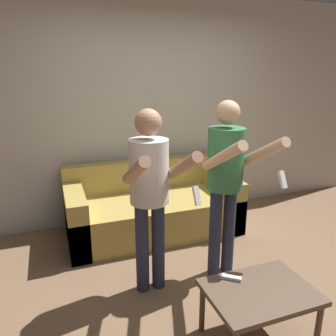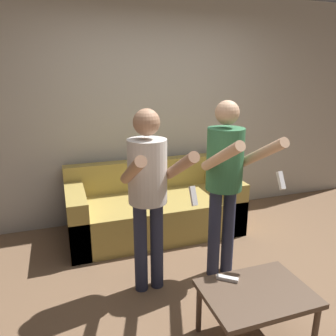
{
  "view_description": "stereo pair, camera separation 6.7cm",
  "coord_description": "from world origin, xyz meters",
  "px_view_note": "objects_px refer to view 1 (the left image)",
  "views": [
    {
      "loc": [
        -1.19,
        -1.97,
        1.8
      ],
      "look_at": [
        -0.15,
        0.87,
        0.91
      ],
      "focal_mm": 35.0,
      "sensor_mm": 36.0,
      "label": 1
    },
    {
      "loc": [
        -1.13,
        -1.99,
        1.8
      ],
      "look_at": [
        -0.15,
        0.87,
        0.91
      ],
      "focal_mm": 35.0,
      "sensor_mm": 36.0,
      "label": 2
    }
  ],
  "objects_px": {
    "coffee_table": "(260,296)",
    "remote_on_table": "(230,278)",
    "person_standing_right": "(226,172)",
    "couch": "(152,209)",
    "person_standing_left": "(150,185)"
  },
  "relations": [
    {
      "from": "couch",
      "to": "person_standing_right",
      "type": "height_order",
      "value": "person_standing_right"
    },
    {
      "from": "person_standing_right",
      "to": "coffee_table",
      "type": "height_order",
      "value": "person_standing_right"
    },
    {
      "from": "person_standing_left",
      "to": "couch",
      "type": "bearing_deg",
      "value": 72.14
    },
    {
      "from": "coffee_table",
      "to": "remote_on_table",
      "type": "height_order",
      "value": "remote_on_table"
    },
    {
      "from": "couch",
      "to": "person_standing_right",
      "type": "bearing_deg",
      "value": -72.13
    },
    {
      "from": "coffee_table",
      "to": "remote_on_table",
      "type": "distance_m",
      "value": 0.22
    },
    {
      "from": "couch",
      "to": "person_standing_left",
      "type": "height_order",
      "value": "person_standing_left"
    },
    {
      "from": "remote_on_table",
      "to": "coffee_table",
      "type": "bearing_deg",
      "value": -52.81
    },
    {
      "from": "couch",
      "to": "coffee_table",
      "type": "height_order",
      "value": "couch"
    },
    {
      "from": "coffee_table",
      "to": "person_standing_right",
      "type": "bearing_deg",
      "value": 78.27
    },
    {
      "from": "coffee_table",
      "to": "couch",
      "type": "bearing_deg",
      "value": 95.41
    },
    {
      "from": "couch",
      "to": "remote_on_table",
      "type": "bearing_deg",
      "value": -88.41
    },
    {
      "from": "couch",
      "to": "person_standing_right",
      "type": "xyz_separation_m",
      "value": [
        0.34,
        -1.05,
        0.71
      ]
    },
    {
      "from": "coffee_table",
      "to": "remote_on_table",
      "type": "bearing_deg",
      "value": 127.19
    },
    {
      "from": "coffee_table",
      "to": "remote_on_table",
      "type": "xyz_separation_m",
      "value": [
        -0.13,
        0.17,
        0.06
      ]
    }
  ]
}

